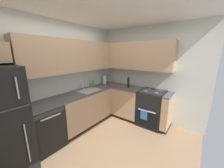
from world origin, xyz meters
name	(u,v)px	position (x,y,z in m)	size (l,w,h in m)	color
ground_plane	(109,153)	(0.00, 0.00, -0.01)	(3.53, 2.85, 0.02)	#937556
wall_back	(60,78)	(0.00, 1.45, 1.29)	(3.63, 0.05, 2.57)	silver
wall_right	(148,75)	(1.79, 0.00, 1.29)	(0.05, 2.95, 2.57)	silver
ceiling	(108,1)	(0.00, 0.00, 2.60)	(3.63, 2.95, 0.05)	white
dishwasher	(45,127)	(-0.63, 1.12, 0.44)	(0.60, 0.63, 0.88)	black
lower_cabinets_back	(85,109)	(0.42, 1.13, 0.44)	(1.49, 0.62, 0.88)	tan
countertop_back	(84,92)	(0.42, 1.13, 0.90)	(2.69, 0.60, 0.04)	#4C4C51
lower_cabinets_right	(133,104)	(1.47, 0.26, 0.44)	(0.62, 1.56, 0.88)	tan
countertop_right	(134,89)	(1.46, 0.26, 0.90)	(0.60, 1.56, 0.03)	#4C4C51
oven_range	(151,108)	(1.48, -0.26, 0.47)	(0.68, 0.62, 1.07)	black
upper_cabinets_back	(73,56)	(0.26, 1.27, 1.79)	(2.37, 0.34, 0.73)	tan
upper_cabinets_right	(134,56)	(1.60, 0.37, 1.79)	(0.32, 2.11, 0.73)	tan
sink	(89,92)	(0.57, 1.10, 0.88)	(0.55, 0.40, 0.10)	#B7B7BC
faucet	(84,84)	(0.58, 1.30, 1.05)	(0.07, 0.16, 0.22)	silver
soap_bottle	(93,84)	(0.93, 1.31, 1.00)	(0.05, 0.05, 0.19)	#338C4C
paper_towel_roll	(104,80)	(1.41, 1.29, 1.05)	(0.11, 0.11, 0.32)	white
oil_bottle	(128,82)	(1.46, 0.44, 1.06)	(0.07, 0.07, 0.30)	black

